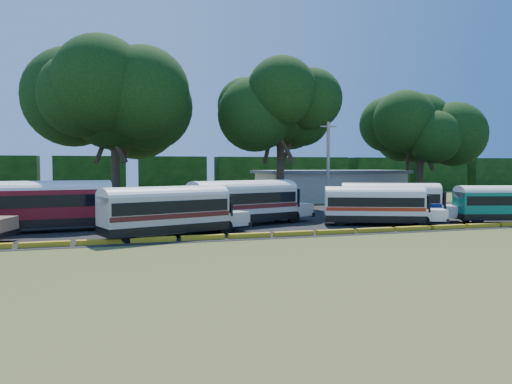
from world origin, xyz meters
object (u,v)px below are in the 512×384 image
object	(u,v)px
bus_cream_west	(168,208)
tree_west	(115,100)
bus_white_red	(376,203)
bus_teal	(507,202)
bus_red	(48,202)

from	to	relation	value
bus_cream_west	tree_west	xyz separation A→B (m)	(-2.77, 17.14, 8.95)
bus_white_red	bus_teal	world-z (taller)	bus_teal
bus_red	bus_white_red	xyz separation A→B (m)	(23.64, -3.47, -0.34)
bus_cream_west	bus_white_red	size ratio (longest dim) A/B	1.11
bus_cream_west	bus_teal	bearing A→B (deg)	-18.23
bus_red	bus_teal	xyz separation A→B (m)	(34.26, -5.39, -0.30)
bus_cream_west	bus_teal	world-z (taller)	bus_cream_west
bus_red	bus_teal	size ratio (longest dim) A/B	1.17
bus_cream_west	bus_teal	xyz separation A→B (m)	(26.67, -0.22, -0.12)
bus_red	tree_west	bearing A→B (deg)	61.45
bus_red	tree_west	world-z (taller)	tree_west
bus_red	tree_west	distance (m)	15.60
bus_red	tree_west	xyz separation A→B (m)	(4.82, 11.97, 8.77)
bus_white_red	bus_teal	distance (m)	10.79
bus_red	bus_teal	distance (m)	34.68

